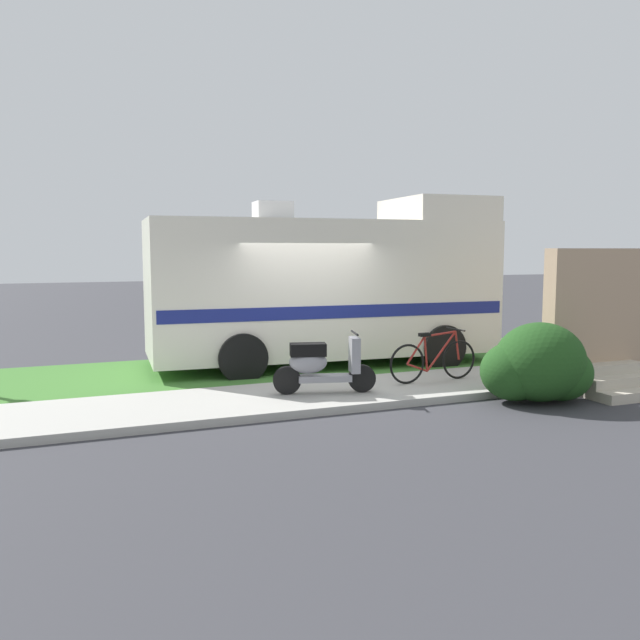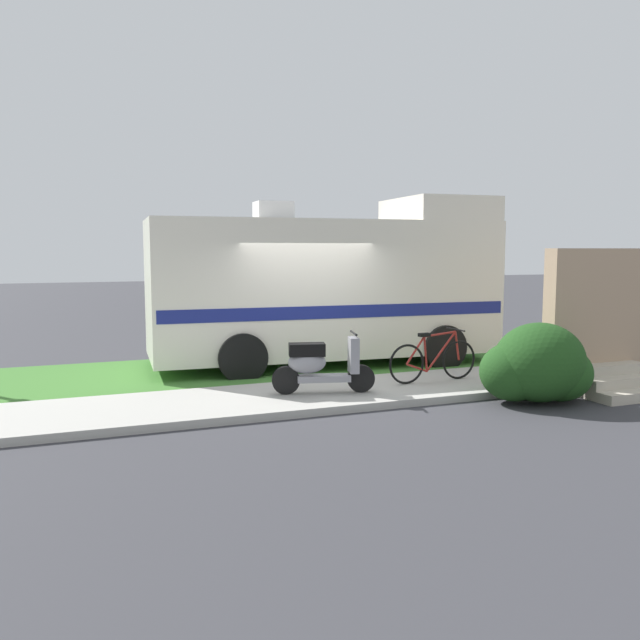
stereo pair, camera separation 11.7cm
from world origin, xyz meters
name	(u,v)px [view 1 (the left image)]	position (x,y,z in m)	size (l,w,h in m)	color
ground_plane	(316,383)	(0.00, 0.00, 0.00)	(80.00, 80.00, 0.00)	#38383D
sidewalk	(344,394)	(0.00, -1.20, 0.06)	(24.00, 2.00, 0.12)	#ADAAA3
grass_strip	(289,367)	(0.00, 1.50, 0.04)	(24.00, 3.40, 0.08)	#3D752D
motorhome_rv	(328,286)	(0.86, 1.53, 1.64)	(7.04, 2.80, 3.45)	silver
scooter	(321,365)	(-0.43, -1.28, 0.58)	(1.61, 0.65, 0.97)	black
bicycle	(434,359)	(1.72, -1.14, 0.50)	(1.75, 0.52, 0.90)	black
pickup_truck_near	(333,300)	(2.99, 6.28, 0.95)	(5.30, 2.49, 1.77)	silver
porch_steps	(600,333)	(4.26, -2.29, 0.97)	(2.00, 1.26, 2.40)	#BCB29E
bush_by_porch	(538,366)	(2.63, -2.69, 0.58)	(1.73, 1.30, 1.23)	#1E4719
bottle_green	(502,363)	(3.54, -0.62, 0.23)	(0.07, 0.07, 0.27)	brown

